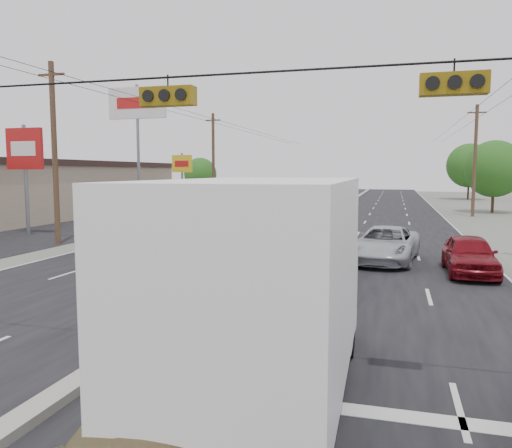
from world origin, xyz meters
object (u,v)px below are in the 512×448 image
(pole_sign_far, at_px, (182,168))
(box_truck, at_px, (268,292))
(pole_sign_billboard, at_px, (137,112))
(queue_car_b, at_px, (330,265))
(utility_pole_left_c, at_px, (213,161))
(tree_left_far, at_px, (200,174))
(tan_sedan, at_px, (197,397))
(utility_pole_left_b, at_px, (55,152))
(queue_car_c, at_px, (385,245))
(utility_pole_right_c, at_px, (475,160))
(tree_right_mid, at_px, (494,169))
(tree_right_far, at_px, (469,166))
(red_sedan, at_px, (302,284))
(queue_car_a, at_px, (304,252))
(oncoming_near, at_px, (132,240))
(pole_sign_mid, at_px, (25,155))
(oncoming_far, at_px, (257,222))
(queue_car_e, at_px, (470,255))

(pole_sign_far, bearing_deg, box_truck, -64.26)
(pole_sign_billboard, height_order, queue_car_b, pole_sign_billboard)
(utility_pole_left_c, bearing_deg, tree_left_far, 115.41)
(pole_sign_far, xyz_separation_m, tan_sedan, (19.00, -42.39, -3.56))
(utility_pole_left_b, distance_m, queue_car_c, 18.33)
(utility_pole_right_c, xyz_separation_m, tree_right_mid, (2.50, 5.00, -0.77))
(tree_right_far, bearing_deg, tan_sedan, -100.18)
(utility_pole_left_b, bearing_deg, tan_sedan, -48.28)
(queue_car_b, bearing_deg, red_sedan, -102.73)
(tree_right_far, distance_m, queue_car_a, 59.98)
(pole_sign_far, xyz_separation_m, box_truck, (19.60, -40.64, -2.39))
(tree_right_mid, xyz_separation_m, queue_car_a, (-12.96, -33.18, -3.66))
(tree_left_far, xyz_separation_m, red_sedan, (25.00, -54.06, -3.06))
(oncoming_near, bearing_deg, pole_sign_mid, -31.81)
(utility_pole_right_c, xyz_separation_m, pole_sign_far, (-28.50, -0.00, -0.70))
(oncoming_far, bearing_deg, pole_sign_mid, 23.84)
(tree_left_far, height_order, tree_right_mid, tree_right_mid)
(pole_sign_far, bearing_deg, red_sedan, -60.85)
(tree_right_mid, distance_m, queue_car_c, 32.42)
(tree_right_mid, xyz_separation_m, queue_car_c, (-9.70, -30.73, -3.55))
(tree_left_far, xyz_separation_m, tree_right_mid, (37.00, -15.00, 0.62))
(red_sedan, relative_size, oncoming_far, 0.83)
(queue_car_b, bearing_deg, pole_sign_mid, 153.25)
(utility_pole_left_b, distance_m, tree_right_mid, 40.70)
(utility_pole_right_c, relative_size, oncoming_near, 2.03)
(utility_pole_left_c, relative_size, queue_car_b, 2.14)
(box_truck, distance_m, queue_car_a, 12.63)
(oncoming_far, bearing_deg, utility_pole_right_c, -131.04)
(utility_pole_right_c, bearing_deg, box_truck, -102.35)
(pole_sign_far, relative_size, red_sedan, 1.50)
(pole_sign_billboard, xyz_separation_m, red_sedan, (17.50, -22.06, -8.21))
(tree_left_far, xyz_separation_m, queue_car_a, (24.04, -48.18, -3.03))
(oncoming_near, bearing_deg, utility_pole_left_b, -25.59)
(utility_pole_left_b, bearing_deg, pole_sign_mid, 146.31)
(tan_sedan, relative_size, queue_car_c, 1.04)
(utility_pole_right_c, bearing_deg, queue_car_a, -110.37)
(tan_sedan, xyz_separation_m, oncoming_near, (-9.67, 15.23, -0.13))
(tree_right_far, relative_size, tan_sedan, 1.40)
(pole_sign_billboard, relative_size, tree_right_mid, 1.54)
(utility_pole_left_c, distance_m, tree_right_far, 41.38)
(pole_sign_billboard, xyz_separation_m, queue_car_e, (23.06, -15.73, -8.09))
(pole_sign_billboard, relative_size, tree_right_far, 1.35)
(tan_sedan, bearing_deg, pole_sign_billboard, 115.54)
(pole_sign_mid, height_order, pole_sign_far, pole_sign_mid)
(tree_left_far, distance_m, queue_car_b, 57.44)
(pole_sign_billboard, relative_size, box_truck, 1.41)
(red_sedan, bearing_deg, utility_pole_left_b, 151.19)
(pole_sign_mid, xyz_separation_m, queue_car_c, (22.30, -3.73, -4.33))
(utility_pole_left_b, bearing_deg, box_truck, -44.18)
(tree_left_far, distance_m, box_truck, 65.85)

